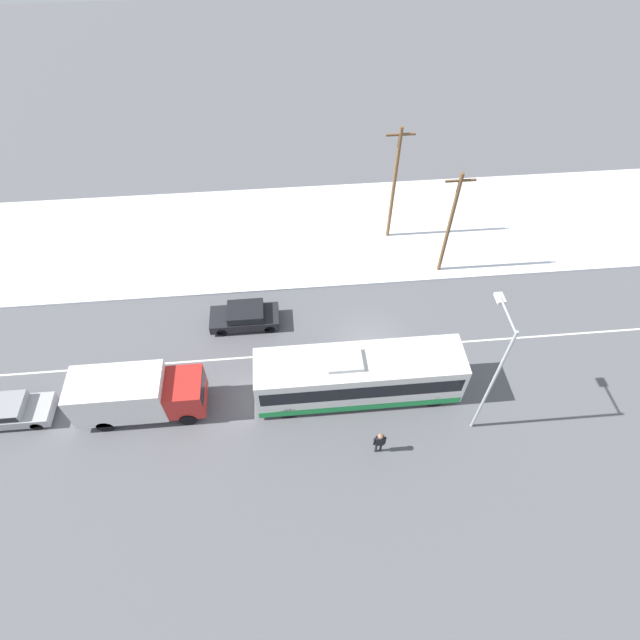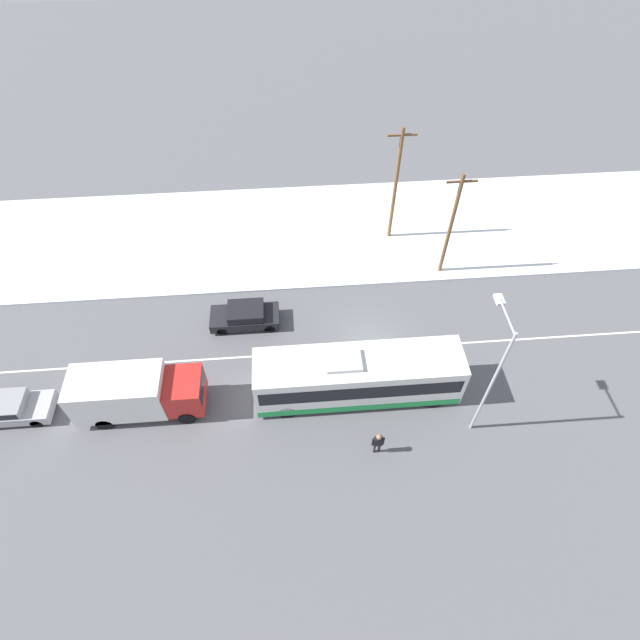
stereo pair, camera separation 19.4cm
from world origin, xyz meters
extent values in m
plane|color=#56565B|center=(0.00, 0.00, 0.00)|extent=(120.00, 120.00, 0.00)
cube|color=silver|center=(0.00, 10.69, 0.06)|extent=(80.00, 11.01, 0.12)
cube|color=silver|center=(0.00, 0.00, 0.00)|extent=(60.00, 0.12, 0.00)
cube|color=white|center=(-1.21, -2.91, 1.65)|extent=(10.87, 2.55, 2.75)
cube|color=black|center=(-1.21, -2.91, 1.98)|extent=(10.43, 2.57, 1.05)
cube|color=green|center=(-1.21, -2.91, 0.52)|extent=(10.76, 2.57, 0.50)
cube|color=#B2B2B2|center=(-2.02, -2.91, 3.15)|extent=(1.80, 1.40, 0.24)
cylinder|color=black|center=(2.83, -4.04, 0.50)|extent=(1.00, 0.28, 1.00)
cylinder|color=black|center=(2.83, -1.77, 0.50)|extent=(1.00, 0.28, 1.00)
cylinder|color=black|center=(-5.04, -4.04, 0.50)|extent=(1.00, 0.28, 1.00)
cylinder|color=black|center=(-5.04, -1.77, 0.50)|extent=(1.00, 0.28, 1.00)
cube|color=silver|center=(-13.58, -2.97, 1.70)|extent=(4.70, 2.30, 2.40)
cube|color=red|center=(-10.28, -2.97, 1.43)|extent=(1.90, 2.18, 1.88)
cube|color=black|center=(-9.35, -2.97, 1.81)|extent=(0.06, 1.96, 0.83)
cylinder|color=black|center=(-10.28, -3.99, 0.45)|extent=(0.90, 0.26, 0.90)
cylinder|color=black|center=(-10.28, -1.95, 0.45)|extent=(0.90, 0.26, 0.90)
cylinder|color=black|center=(-14.52, -3.99, 0.45)|extent=(0.90, 0.26, 0.90)
cylinder|color=black|center=(-14.52, -1.95, 0.45)|extent=(0.90, 0.26, 0.90)
cube|color=black|center=(-7.37, 2.58, 0.52)|extent=(4.16, 1.80, 0.60)
cube|color=black|center=(-7.27, 2.58, 1.09)|extent=(2.16, 1.66, 0.52)
cube|color=black|center=(-7.27, 2.58, 1.10)|extent=(1.99, 1.69, 0.42)
cylinder|color=black|center=(-8.75, 1.79, 0.32)|extent=(0.64, 0.22, 0.64)
cylinder|color=black|center=(-8.75, 3.37, 0.32)|extent=(0.64, 0.22, 0.64)
cylinder|color=black|center=(-5.89, 1.79, 0.32)|extent=(0.64, 0.22, 0.64)
cylinder|color=black|center=(-5.89, 3.37, 0.32)|extent=(0.64, 0.22, 0.64)
cube|color=#9E9EA3|center=(-19.78, -2.81, 0.53)|extent=(4.70, 1.80, 0.61)
cube|color=gray|center=(-19.90, -2.81, 1.08)|extent=(2.45, 1.66, 0.50)
cube|color=black|center=(-19.90, -2.81, 1.09)|extent=(2.25, 1.69, 0.40)
cylinder|color=black|center=(-18.13, -3.60, 0.32)|extent=(0.64, 0.22, 0.64)
cylinder|color=black|center=(-18.13, -2.02, 0.32)|extent=(0.64, 0.22, 0.64)
cylinder|color=#23232D|center=(-0.75, -6.44, 0.40)|extent=(0.12, 0.12, 0.80)
cylinder|color=#23232D|center=(-0.51, -6.44, 0.40)|extent=(0.12, 0.12, 0.80)
cube|color=black|center=(-0.63, -6.44, 1.13)|extent=(0.42, 0.23, 0.66)
sphere|color=#8E6647|center=(-0.63, -6.44, 1.60)|extent=(0.28, 0.28, 0.28)
cylinder|color=black|center=(-0.89, -6.44, 1.10)|extent=(0.10, 0.10, 0.63)
cylinder|color=black|center=(-0.37, -6.44, 1.10)|extent=(0.10, 0.10, 0.63)
cylinder|color=#9EA3A8|center=(4.51, -5.48, 4.00)|extent=(0.14, 0.14, 8.00)
cylinder|color=#9EA3A8|center=(4.51, -4.47, 7.85)|extent=(0.10, 2.03, 0.10)
cube|color=silver|center=(4.51, -3.46, 7.78)|extent=(0.36, 0.60, 0.16)
cylinder|color=brown|center=(5.56, 6.11, 3.80)|extent=(0.24, 0.24, 7.60)
cube|color=brown|center=(5.56, 6.11, 7.10)|extent=(1.80, 0.12, 0.12)
cylinder|color=brown|center=(2.74, 9.85, 4.22)|extent=(0.24, 0.24, 8.43)
cube|color=brown|center=(2.74, 9.85, 7.93)|extent=(1.80, 0.12, 0.12)
camera|label=1|loc=(-4.54, -17.22, 23.76)|focal=28.00mm
camera|label=2|loc=(-4.35, -17.24, 23.76)|focal=28.00mm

